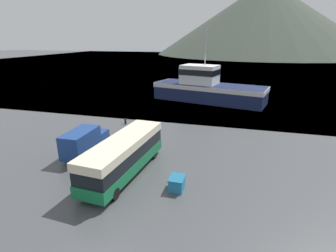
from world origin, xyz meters
The scene contains 7 objects.
water_surface centered at (0.00, 144.11, 0.00)m, with size 240.00×240.00×0.00m, color #475B6B.
hill_backdrop centered at (18.27, 193.53, 23.22)m, with size 143.48×143.48×46.44m, color #3D473D.
tour_bus centered at (-2.74, 9.95, 1.74)m, with size 3.35×10.25×3.08m.
delivery_van centered at (-7.99, 12.43, 1.34)m, with size 2.07×5.92×2.56m.
fishing_boat centered at (0.39, 38.21, 2.31)m, with size 20.15×10.30×12.54m.
storage_bin centered at (1.95, 8.75, 0.51)m, with size 1.09×1.46×1.00m.
mooring_bollard centered at (-8.13, 22.12, 0.42)m, with size 0.30×0.30×0.78m.
Camera 1 is at (5.77, -7.75, 10.66)m, focal length 28.00 mm.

